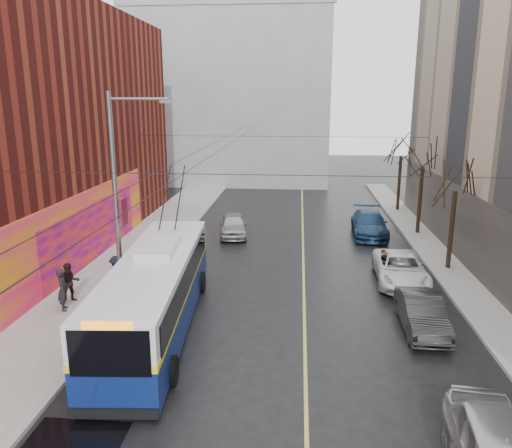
{
  "coord_description": "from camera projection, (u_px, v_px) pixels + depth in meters",
  "views": [
    {
      "loc": [
        1.14,
        -9.43,
        8.74
      ],
      "look_at": [
        -0.77,
        12.8,
        3.08
      ],
      "focal_mm": 35.0,
      "sensor_mm": 36.0,
      "label": 1
    }
  ],
  "objects": [
    {
      "name": "pedestrian_b",
      "position": [
        70.0,
        283.0,
        21.45
      ],
      "size": [
        1.07,
        1.03,
        1.74
      ],
      "primitive_type": "imported",
      "rotation": [
        0.0,
        0.0,
        0.62
      ],
      "color": "black",
      "rests_on": "sidewalk_left"
    },
    {
      "name": "tree_near",
      "position": [
        457.0,
        176.0,
        24.82
      ],
      "size": [
        3.2,
        3.2,
        6.4
      ],
      "color": "black",
      "rests_on": "ground"
    },
    {
      "name": "pedestrian_c",
      "position": [
        117.0,
        274.0,
        22.51
      ],
      "size": [
        1.27,
        1.09,
        1.71
      ],
      "primitive_type": "imported",
      "rotation": [
        0.0,
        0.0,
        2.64
      ],
      "color": "black",
      "rests_on": "sidewalk_left"
    },
    {
      "name": "tree_far",
      "position": [
        402.0,
        146.0,
        38.3
      ],
      "size": [
        3.2,
        3.2,
        6.57
      ],
      "color": "black",
      "rests_on": "ground"
    },
    {
      "name": "pigeons_flying",
      "position": [
        215.0,
        136.0,
        19.56
      ],
      "size": [
        1.24,
        2.58,
        1.25
      ],
      "color": "slate"
    },
    {
      "name": "catenary_wires",
      "position": [
        223.0,
        150.0,
        24.28
      ],
      "size": [
        18.0,
        60.0,
        0.22
      ],
      "color": "black"
    },
    {
      "name": "building_far",
      "position": [
        233.0,
        95.0,
        53.07
      ],
      "size": [
        20.5,
        12.1,
        18.0
      ],
      "color": "gray",
      "rests_on": "ground"
    },
    {
      "name": "lane_line",
      "position": [
        304.0,
        279.0,
        24.74
      ],
      "size": [
        0.12,
        50.0,
        0.01
      ],
      "primitive_type": "cube",
      "color": "#BFB74C",
      "rests_on": "ground"
    },
    {
      "name": "parked_car_b",
      "position": [
        422.0,
        313.0,
        19.18
      ],
      "size": [
        1.53,
        4.21,
        1.38
      ],
      "primitive_type": "imported",
      "rotation": [
        0.0,
        0.0,
        -0.02
      ],
      "color": "#28282B",
      "rests_on": "ground"
    },
    {
      "name": "pedestrian_a",
      "position": [
        63.0,
        290.0,
        20.6
      ],
      "size": [
        0.64,
        0.77,
        1.79
      ],
      "primitive_type": "imported",
      "rotation": [
        0.0,
        0.0,
        1.96
      ],
      "color": "black",
      "rests_on": "sidewalk_left"
    },
    {
      "name": "trolleybus",
      "position": [
        156.0,
        291.0,
        19.03
      ],
      "size": [
        3.42,
        12.01,
        5.63
      ],
      "rotation": [
        0.0,
        0.0,
        0.07
      ],
      "color": "#0B1B56",
      "rests_on": "ground"
    },
    {
      "name": "following_car",
      "position": [
        233.0,
        225.0,
        32.42
      ],
      "size": [
        2.25,
        4.42,
        1.44
      ],
      "primitive_type": "imported",
      "rotation": [
        0.0,
        0.0,
        0.13
      ],
      "color": "#A5A5A9",
      "rests_on": "ground"
    },
    {
      "name": "streetlight_pole",
      "position": [
        119.0,
        196.0,
        20.32
      ],
      "size": [
        2.65,
        0.6,
        9.0
      ],
      "color": "slate",
      "rests_on": "ground"
    },
    {
      "name": "sidewalk_left",
      "position": [
        103.0,
        286.0,
        23.58
      ],
      "size": [
        4.0,
        60.0,
        0.15
      ],
      "primitive_type": "cube",
      "color": "gray",
      "rests_on": "ground"
    },
    {
      "name": "tree_mid",
      "position": [
        424.0,
        155.0,
        31.52
      ],
      "size": [
        3.2,
        3.2,
        6.68
      ],
      "color": "black",
      "rests_on": "ground"
    },
    {
      "name": "sidewalk_right",
      "position": [
        473.0,
        298.0,
        22.17
      ],
      "size": [
        2.0,
        60.0,
        0.15
      ],
      "primitive_type": "cube",
      "color": "gray",
      "rests_on": "ground"
    },
    {
      "name": "parked_car_d",
      "position": [
        369.0,
        224.0,
        32.43
      ],
      "size": [
        2.39,
        5.43,
        1.55
      ],
      "primitive_type": "imported",
      "rotation": [
        0.0,
        0.0,
        -0.04
      ],
      "color": "navy",
      "rests_on": "ground"
    },
    {
      "name": "parked_car_c",
      "position": [
        400.0,
        268.0,
        24.17
      ],
      "size": [
        2.55,
        5.15,
        1.4
      ],
      "primitive_type": "imported",
      "rotation": [
        0.0,
        0.0,
        -0.04
      ],
      "color": "silver",
      "rests_on": "ground"
    }
  ]
}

